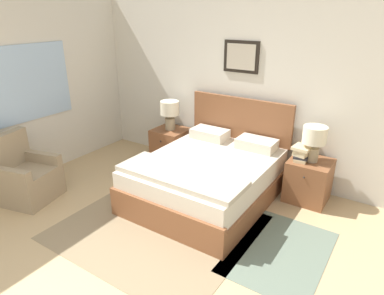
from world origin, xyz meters
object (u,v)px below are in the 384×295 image
at_px(armchair, 25,178).
at_px(table_lamp_by_door, 314,139).
at_px(bed, 208,177).
at_px(table_lamp_near_window, 170,111).
at_px(nightstand_by_door, 308,180).
at_px(nightstand_near_window, 171,145).

relative_size(armchair, table_lamp_by_door, 1.90).
height_order(bed, armchair, bed).
bearing_deg(bed, table_lamp_near_window, 148.36).
bearing_deg(nightstand_by_door, bed, -148.21).
relative_size(nightstand_near_window, nightstand_by_door, 1.00).
distance_m(table_lamp_near_window, table_lamp_by_door, 2.21).
bearing_deg(table_lamp_near_window, nightstand_near_window, 8.13).
bearing_deg(nightstand_by_door, armchair, -147.09).
xyz_separation_m(armchair, nightstand_by_door, (3.08, 2.00, -0.02)).
xyz_separation_m(nightstand_by_door, table_lamp_by_door, (-0.00, -0.00, 0.57)).
height_order(table_lamp_near_window, table_lamp_by_door, same).
bearing_deg(nightstand_near_window, bed, -31.79).
xyz_separation_m(nightstand_near_window, table_lamp_near_window, (-0.01, -0.00, 0.57)).
bearing_deg(armchair, table_lamp_near_window, 142.20).
bearing_deg(table_lamp_near_window, armchair, -113.52).
height_order(armchair, nightstand_near_window, armchair).
relative_size(nightstand_by_door, table_lamp_near_window, 1.20).
bearing_deg(table_lamp_by_door, table_lamp_near_window, 180.00).
relative_size(bed, nightstand_near_window, 3.46).
xyz_separation_m(bed, armchair, (-1.98, -1.31, -0.01)).
height_order(nightstand_near_window, table_lamp_near_window, table_lamp_near_window).
distance_m(bed, nightstand_by_door, 1.30).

